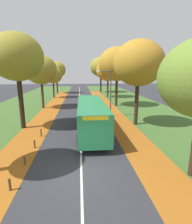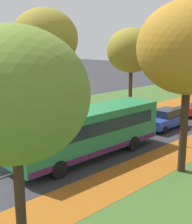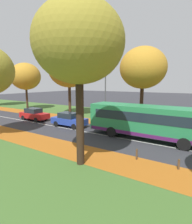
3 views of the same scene
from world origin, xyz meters
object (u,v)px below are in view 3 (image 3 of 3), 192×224
Objects in this scene: tree_right_far at (26,76)px; streetlamp_right at (104,94)px; tree_right_near at (143,68)px; bollard_fourth at (179,164)px; car_blue_lead at (69,120)px; tree_right_mid at (69,69)px; car_red_following at (34,114)px; bollard_fifth at (137,154)px; tree_left_near at (79,43)px; bus at (147,120)px.

tree_right_far is 18.57m from streetlamp_right.
bollard_fourth is at bearing -150.99° from tree_right_near.
car_blue_lead is at bearing 70.06° from bollard_fourth.
tree_right_mid is at bearing 59.24° from bollard_fourth.
tree_right_far is at bearing 57.99° from car_red_following.
bollard_fifth is at bearing -125.07° from tree_right_mid.
tree_left_near is 1.59× the size of streetlamp_right.
tree_left_near is 8.99m from bollard_fourth.
bollard_fourth is 12.90m from car_blue_lead.
bollard_fifth reaches higher than bollard_fourth.
tree_right_near is at bearing 29.01° from bollard_fourth.
bus is at bearing 35.13° from bollard_fourth.
bollard_fourth is at bearing -120.76° from tree_right_mid.
bus reaches higher than car_blue_lead.
tree_left_near is 11.56m from car_blue_lead.
streetlamp_right is (9.67, 3.84, -3.43)m from tree_left_near.
tree_right_far is at bearing 77.15° from bus.
tree_right_far is at bearing 80.97° from streetlamp_right.
bollard_fifth is 10.57m from car_blue_lead.
tree_right_far is (12.56, 22.03, -1.03)m from tree_left_near.
tree_right_mid is 18.57m from bollard_fifth.
bollard_fifth is at bearing -137.67° from streetlamp_right.
bus is at bearing -113.87° from streetlamp_right.
bus is 2.48× the size of car_red_following.
tree_right_near reaches higher than bus.
tree_right_mid is 15.63× the size of bollard_fourth.
car_red_following is (0.16, 6.29, 0.00)m from car_blue_lead.
tree_right_mid reaches higher than tree_left_near.
bollard_fifth is (-10.15, -24.80, -5.78)m from tree_right_far.
tree_right_near is at bearing 22.79° from bus.
tree_right_near is 11.26m from tree_right_mid.
car_blue_lead reaches higher than bollard_fifth.
car_red_following is (4.56, 18.40, 0.50)m from bollard_fourth.
bus is (4.65, 3.27, 1.39)m from bollard_fourth.
tree_right_far reaches higher than bollard_fourth.
bollard_fourth is 0.11× the size of streetlamp_right.
streetlamp_right is 0.58× the size of bus.
tree_left_near reaches higher than bollard_fourth.
bollard_fourth is 18.97m from car_red_following.
tree_right_near is at bearing -90.85° from tree_right_far.
bollard_fourth is 0.15× the size of car_blue_lead.
tree_left_near is 16.16m from car_red_following.
tree_right_mid reaches higher than tree_right_far.
tree_right_near is 15.17m from car_red_following.
car_red_following is at bearing 106.14° from streetlamp_right.
car_blue_lead is at bearing -140.42° from tree_right_mid.
tree_right_near is 14.39× the size of bollard_fourth.
tree_left_near reaches higher than tree_right_near.
streetlamp_right reaches higher than car_blue_lead.
car_red_following is (-5.25, 12.96, -5.86)m from tree_right_near.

